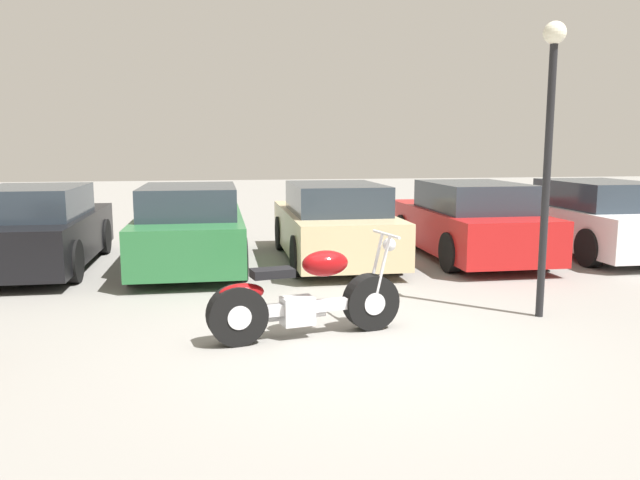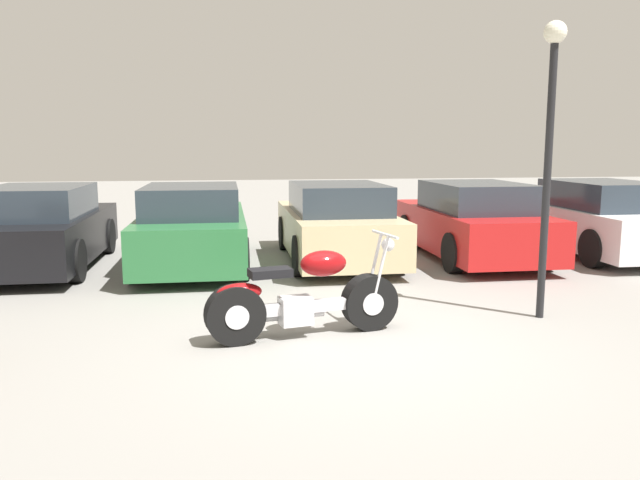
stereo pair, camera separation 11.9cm
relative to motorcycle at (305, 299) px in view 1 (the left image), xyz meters
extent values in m
plane|color=gray|center=(0.54, -0.31, -0.42)|extent=(60.00, 60.00, 0.00)
cylinder|color=black|center=(0.77, 0.16, -0.11)|extent=(0.65, 0.32, 0.63)
cylinder|color=silver|center=(0.77, 0.16, -0.11)|extent=(0.29, 0.27, 0.25)
cylinder|color=black|center=(-0.73, -0.16, -0.11)|extent=(0.65, 0.32, 0.63)
cylinder|color=silver|center=(-0.73, -0.16, -0.11)|extent=(0.29, 0.27, 0.25)
cube|color=silver|center=(0.02, 0.00, -0.09)|extent=(1.17, 0.35, 0.12)
cube|color=silver|center=(-0.08, -0.02, -0.12)|extent=(0.38, 0.30, 0.30)
ellipsoid|color=maroon|center=(0.23, 0.04, 0.37)|extent=(0.58, 0.43, 0.28)
cube|color=black|center=(-0.35, -0.08, 0.31)|extent=(0.48, 0.33, 0.09)
ellipsoid|color=maroon|center=(-0.68, -0.15, 0.13)|extent=(0.51, 0.29, 0.20)
cylinder|color=silver|center=(0.88, 0.09, 0.27)|extent=(0.22, 0.08, 0.77)
cylinder|color=silver|center=(0.84, 0.27, 0.27)|extent=(0.22, 0.08, 0.77)
cylinder|color=silver|center=(0.95, 0.20, 0.65)|extent=(0.16, 0.61, 0.03)
sphere|color=silver|center=(0.99, 0.20, 0.53)|extent=(0.15, 0.15, 0.15)
cylinder|color=silver|center=(-0.32, 0.07, -0.22)|extent=(1.16, 0.32, 0.08)
cube|color=black|center=(-3.85, 4.45, 0.11)|extent=(1.71, 4.15, 0.73)
cube|color=#28333D|center=(-3.85, 4.20, 0.72)|extent=(1.50, 2.16, 0.49)
cylinder|color=black|center=(-4.65, 5.73, -0.09)|extent=(0.20, 0.66, 0.66)
cylinder|color=black|center=(-3.06, 5.73, -0.09)|extent=(0.20, 0.66, 0.66)
cylinder|color=black|center=(-3.06, 3.16, -0.09)|extent=(0.20, 0.66, 0.66)
cube|color=#286B38|center=(-1.37, 4.24, 0.11)|extent=(1.71, 4.15, 0.73)
cube|color=#28333D|center=(-1.37, 3.99, 0.72)|extent=(1.50, 2.16, 0.49)
cylinder|color=black|center=(-2.16, 5.53, -0.09)|extent=(0.20, 0.66, 0.66)
cylinder|color=black|center=(-0.57, 5.53, -0.09)|extent=(0.20, 0.66, 0.66)
cylinder|color=black|center=(-2.16, 2.96, -0.09)|extent=(0.20, 0.66, 0.66)
cylinder|color=black|center=(-0.57, 2.96, -0.09)|extent=(0.20, 0.66, 0.66)
cube|color=#C6B284|center=(1.12, 4.35, 0.11)|extent=(1.71, 4.15, 0.73)
cube|color=#28333D|center=(1.12, 4.11, 0.72)|extent=(1.50, 2.16, 0.49)
cylinder|color=black|center=(0.33, 5.64, -0.09)|extent=(0.20, 0.66, 0.66)
cylinder|color=black|center=(1.92, 5.64, -0.09)|extent=(0.20, 0.66, 0.66)
cylinder|color=black|center=(0.33, 3.07, -0.09)|extent=(0.20, 0.66, 0.66)
cylinder|color=black|center=(1.92, 3.07, -0.09)|extent=(0.20, 0.66, 0.66)
cube|color=red|center=(3.61, 4.27, 0.11)|extent=(1.71, 4.15, 0.73)
cube|color=#28333D|center=(3.61, 4.02, 0.72)|extent=(1.50, 2.16, 0.49)
cylinder|color=black|center=(2.81, 5.56, -0.09)|extent=(0.20, 0.66, 0.66)
cylinder|color=black|center=(4.40, 5.56, -0.09)|extent=(0.20, 0.66, 0.66)
cylinder|color=black|center=(2.81, 2.99, -0.09)|extent=(0.20, 0.66, 0.66)
cylinder|color=black|center=(4.40, 2.99, -0.09)|extent=(0.20, 0.66, 0.66)
cube|color=white|center=(6.09, 4.32, 0.11)|extent=(1.71, 4.15, 0.73)
cube|color=#28333D|center=(6.09, 4.08, 0.72)|extent=(1.50, 2.16, 0.49)
cylinder|color=black|center=(5.30, 5.61, -0.09)|extent=(0.20, 0.66, 0.66)
cylinder|color=black|center=(6.89, 5.61, -0.09)|extent=(0.20, 0.66, 0.66)
cylinder|color=black|center=(5.30, 3.04, -0.09)|extent=(0.20, 0.66, 0.66)
cylinder|color=black|center=(7.78, 5.56, -0.09)|extent=(0.20, 0.66, 0.66)
cylinder|color=black|center=(2.92, 0.33, 1.19)|extent=(0.09, 0.09, 3.22)
sphere|color=white|center=(2.92, 0.33, 2.89)|extent=(0.26, 0.26, 0.26)
camera|label=1|loc=(-0.90, -6.47, 1.65)|focal=35.00mm
camera|label=2|loc=(-0.78, -6.48, 1.65)|focal=35.00mm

